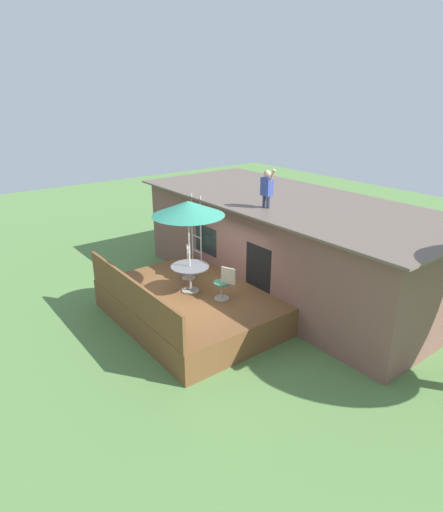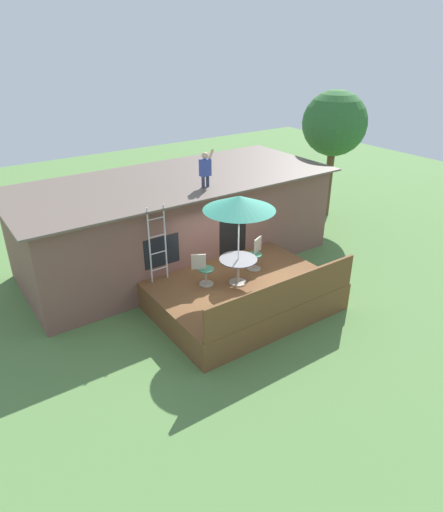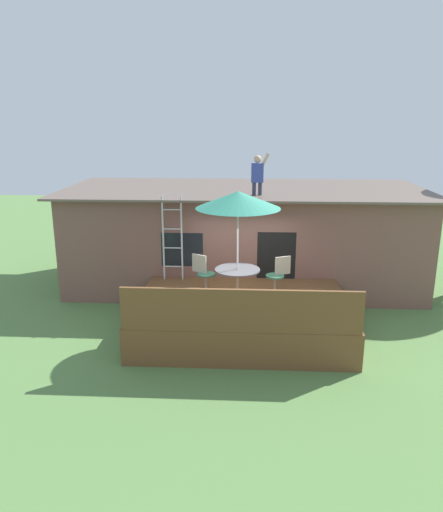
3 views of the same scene
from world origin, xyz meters
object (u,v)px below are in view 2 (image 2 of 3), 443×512
(patio_chair_left, at_px, (203,270))
(backyard_tree, at_px, (334,124))
(step_ladder, at_px, (158,244))
(person_figure, at_px, (205,167))
(patio_table, at_px, (238,264))
(patio_umbrella, at_px, (239,203))
(patio_chair_right, at_px, (255,254))

(patio_chair_left, xyz_separation_m, backyard_tree, (8.34, 3.31, 2.56))
(step_ladder, height_order, person_figure, person_figure)
(patio_table, xyz_separation_m, patio_chair_left, (-0.83, 0.48, -0.13))
(step_ladder, xyz_separation_m, backyard_tree, (9.22, 2.40, 1.91))
(person_figure, height_order, backyard_tree, backyard_tree)
(patio_umbrella, bearing_deg, patio_table, -1.79)
(patio_table, height_order, patio_chair_left, patio_chair_left)
(person_figure, bearing_deg, patio_chair_left, -125.17)
(patio_umbrella, xyz_separation_m, step_ladder, (-1.71, 1.39, -1.25))
(step_ladder, bearing_deg, patio_chair_right, -19.82)
(step_ladder, bearing_deg, backyard_tree, 14.57)
(patio_table, bearing_deg, backyard_tree, 26.76)
(person_figure, xyz_separation_m, patio_chair_left, (-1.29, -1.83, -2.25))
(patio_chair_left, bearing_deg, patio_chair_right, 28.64)
(patio_chair_left, bearing_deg, patio_umbrella, -0.00)
(step_ladder, distance_m, patio_chair_left, 1.42)
(step_ladder, height_order, backyard_tree, backyard_tree)
(patio_umbrella, relative_size, patio_chair_left, 2.76)
(patio_umbrella, bearing_deg, backyard_tree, 26.76)
(patio_table, distance_m, step_ladder, 2.26)
(person_figure, height_order, patio_chair_right, person_figure)
(patio_table, bearing_deg, step_ladder, 140.80)
(patio_table, height_order, step_ladder, step_ladder)
(patio_umbrella, relative_size, patio_chair_right, 2.76)
(patio_chair_right, bearing_deg, person_figure, -99.81)
(patio_umbrella, height_order, step_ladder, patio_umbrella)
(patio_table, relative_size, person_figure, 0.94)
(patio_chair_left, bearing_deg, patio_table, -0.00)
(patio_chair_left, distance_m, patio_chair_right, 1.78)
(patio_table, xyz_separation_m, patio_umbrella, (-0.00, 0.00, 1.76))
(person_figure, xyz_separation_m, patio_chair_right, (0.49, -1.88, -2.25))
(person_figure, distance_m, patio_chair_left, 3.17)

